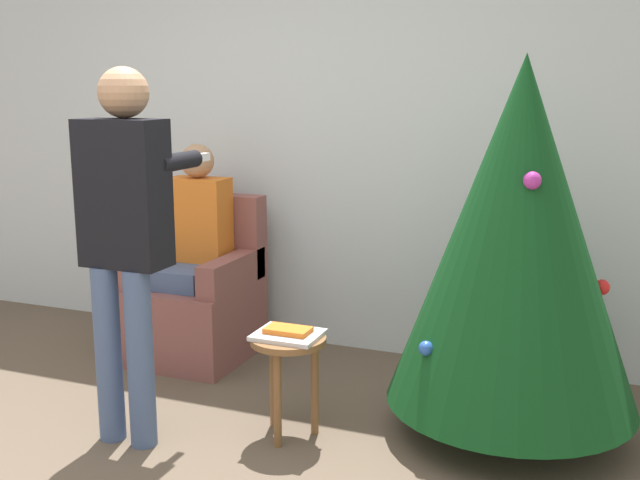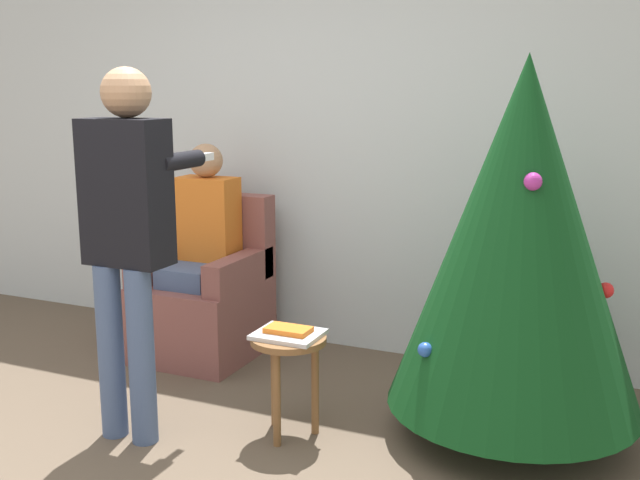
% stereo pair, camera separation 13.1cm
% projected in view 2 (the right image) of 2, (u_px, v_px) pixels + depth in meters
% --- Properties ---
extents(wall_back, '(8.00, 0.06, 2.70)m').
position_uv_depth(wall_back, '(321.00, 129.00, 4.55)').
color(wall_back, silver).
rests_on(wall_back, ground_plane).
extents(christmas_tree, '(1.14, 1.14, 1.75)m').
position_uv_depth(christmas_tree, '(520.00, 236.00, 3.31)').
color(christmas_tree, brown).
rests_on(christmas_tree, ground_plane).
extents(armchair, '(0.66, 0.70, 0.96)m').
position_uv_depth(armchair, '(205.00, 299.00, 4.54)').
color(armchair, brown).
rests_on(armchair, ground_plane).
extents(person_seated, '(0.36, 0.46, 1.28)m').
position_uv_depth(person_seated, '(201.00, 241.00, 4.45)').
color(person_seated, '#475B84').
rests_on(person_seated, ground_plane).
extents(person_standing, '(0.40, 0.57, 1.69)m').
position_uv_depth(person_standing, '(127.00, 223.00, 3.34)').
color(person_standing, '#475B84').
rests_on(person_standing, ground_plane).
extents(side_stool, '(0.35, 0.35, 0.48)m').
position_uv_depth(side_stool, '(289.00, 356.00, 3.44)').
color(side_stool, brown).
rests_on(side_stool, ground_plane).
extents(laptop, '(0.30, 0.25, 0.02)m').
position_uv_depth(laptop, '(288.00, 334.00, 3.42)').
color(laptop, silver).
rests_on(laptop, side_stool).
extents(book, '(0.20, 0.12, 0.02)m').
position_uv_depth(book, '(288.00, 330.00, 3.42)').
color(book, orange).
rests_on(book, laptop).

